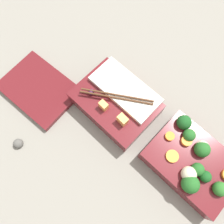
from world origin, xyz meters
The scene contains 5 objects.
ground_plane centered at (0.00, 0.00, 0.00)m, with size 3.00×3.00×0.00m, color gray.
bento_tray_vegetable centered at (-0.12, -0.01, 0.03)m, with size 0.21×0.16×0.08m.
bento_tray_rice centered at (0.12, -0.01, 0.03)m, with size 0.21×0.16×0.08m.
bento_lid centered at (0.32, 0.11, 0.01)m, with size 0.21×0.15×0.02m, color maroon.
pebble_1 centered at (0.23, 0.26, 0.01)m, with size 0.03×0.03×0.03m, color #595651.
Camera 1 is at (-0.03, 0.17, 0.58)m, focal length 35.00 mm.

